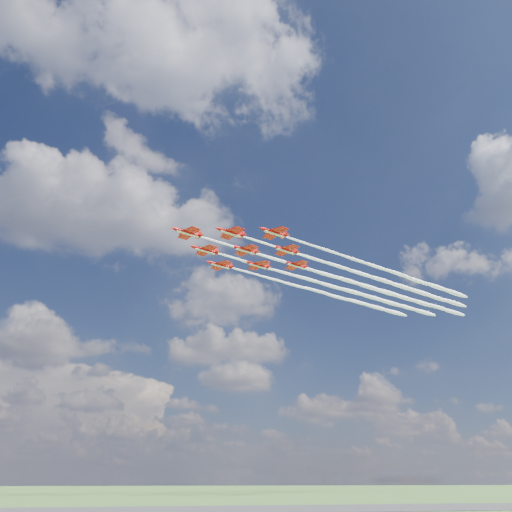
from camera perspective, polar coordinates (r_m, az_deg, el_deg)
name	(u,v)px	position (r m, az deg, el deg)	size (l,w,h in m)	color
ground	(263,497)	(146.17, 0.86, -25.82)	(600.00, 600.00, 0.00)	#2D511E
runway	(347,508)	(88.61, 10.34, -26.47)	(180.00, 22.00, 0.10)	#38383A
jet_lead	(307,268)	(179.98, 5.84, -1.42)	(95.85, 45.35, 2.71)	red
jet_row2_port	(344,268)	(181.78, 10.03, -1.40)	(95.85, 45.35, 2.71)	red
jet_row2_starb	(315,281)	(192.09, 6.74, -2.88)	(95.85, 45.35, 2.71)	red
jet_row3_port	(381,268)	(184.52, 14.11, -1.38)	(95.85, 45.35, 2.71)	red
jet_row3_centre	(350,281)	(194.06, 10.65, -2.85)	(95.85, 45.35, 2.71)	red
jet_row3_starb	(322,293)	(204.35, 7.52, -4.17)	(95.85, 45.35, 2.71)	red
jet_row4_port	(384,281)	(196.91, 14.47, -2.80)	(95.85, 45.35, 2.71)	red
jet_row4_starb	(355,293)	(206.47, 11.20, -4.12)	(95.85, 45.35, 2.71)	red
jet_tail	(387,293)	(209.41, 14.79, -4.06)	(95.85, 45.35, 2.71)	red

